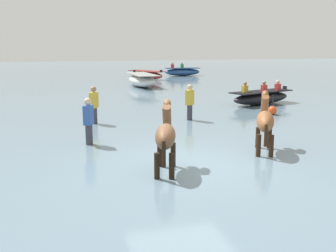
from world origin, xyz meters
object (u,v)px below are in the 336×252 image
object	(u,v)px
boat_mid_channel	(261,97)
person_onlooker_left	(190,105)
boat_distant_east	(142,80)
person_spectator_far	(94,108)
person_wading_close	(89,125)
channel_buoy	(272,110)
horse_lead_bay	(166,137)
horse_trailing_chestnut	(265,122)
boat_distant_west	(182,72)
boat_far_offshore	(147,75)

from	to	relation	value
boat_mid_channel	person_onlooker_left	distance (m)	5.32
boat_distant_east	person_spectator_far	size ratio (longest dim) A/B	2.47
person_onlooker_left	person_wading_close	bearing A→B (deg)	-144.62
person_spectator_far	channel_buoy	xyz separation A→B (m)	(6.98, -0.04, -0.38)
boat_mid_channel	horse_lead_bay	bearing A→B (deg)	-128.88
person_onlooker_left	horse_lead_bay	bearing A→B (deg)	-113.29
horse_trailing_chestnut	boat_distant_west	xyz separation A→B (m)	(5.36, 24.38, -0.44)
horse_lead_bay	person_onlooker_left	distance (m)	6.19
person_spectator_far	person_onlooker_left	world-z (taller)	same
boat_distant_east	boat_far_offshore	size ratio (longest dim) A/B	1.21
boat_distant_east	boat_mid_channel	bearing A→B (deg)	-67.27
boat_far_offshore	person_wading_close	distance (m)	20.74
horse_trailing_chestnut	channel_buoy	xyz separation A→B (m)	(3.04, 4.94, -0.60)
person_spectator_far	channel_buoy	distance (m)	6.99
boat_far_offshore	person_spectator_far	world-z (taller)	person_spectator_far
horse_lead_bay	person_spectator_far	world-z (taller)	horse_lead_bay
boat_mid_channel	horse_trailing_chestnut	bearing A→B (deg)	-117.56
boat_distant_west	boat_mid_channel	size ratio (longest dim) A/B	0.89
person_spectator_far	person_onlooker_left	xyz separation A→B (m)	(3.45, -0.24, 0.00)
horse_trailing_chestnut	boat_mid_channel	size ratio (longest dim) A/B	0.52
person_spectator_far	person_wading_close	size ratio (longest dim) A/B	1.00
horse_lead_bay	channel_buoy	size ratio (longest dim) A/B	2.30
boat_far_offshore	boat_mid_channel	size ratio (longest dim) A/B	0.95
boat_distant_east	person_onlooker_left	distance (m)	11.92
boat_distant_east	boat_mid_channel	xyz separation A→B (m)	(3.78, -9.02, -0.09)
boat_distant_west	person_wading_close	distance (m)	24.42
boat_distant_east	channel_buoy	size ratio (longest dim) A/B	5.06
horse_trailing_chestnut	channel_buoy	world-z (taller)	horse_trailing_chestnut
channel_buoy	person_spectator_far	bearing A→B (deg)	179.63
person_spectator_far	boat_far_offshore	bearing A→B (deg)	71.62
boat_mid_channel	person_wading_close	distance (m)	10.07
horse_lead_bay	person_spectator_far	bearing A→B (deg)	99.65
boat_distant_east	person_onlooker_left	xyz separation A→B (m)	(-0.69, -11.90, 0.15)
boat_far_offshore	boat_distant_east	bearing A→B (deg)	-105.73
person_spectator_far	person_onlooker_left	bearing A→B (deg)	-4.04
boat_distant_west	boat_far_offshore	bearing A→B (deg)	-145.39
person_onlooker_left	channel_buoy	size ratio (longest dim) A/B	2.05
person_onlooker_left	boat_far_offshore	bearing A→B (deg)	82.85
horse_lead_bay	boat_far_offshore	distance (m)	23.23
boat_distant_east	person_wading_close	size ratio (longest dim) A/B	2.47
boat_distant_east	horse_trailing_chestnut	bearing A→B (deg)	-90.69
boat_far_offshore	boat_mid_channel	xyz separation A→B (m)	(2.32, -14.20, -0.01)
horse_lead_bay	person_wading_close	xyz separation A→B (m)	(-1.43, 2.93, -0.22)
horse_trailing_chestnut	boat_far_offshore	size ratio (longest dim) A/B	0.55
boat_distant_west	person_wading_close	xyz separation A→B (m)	(-9.73, -22.40, 0.22)
boat_distant_east	person_onlooker_left	world-z (taller)	person_onlooker_left
boat_distant_east	boat_distant_west	bearing A→B (deg)	56.29
horse_lead_bay	person_wading_close	size ratio (longest dim) A/B	1.12
horse_trailing_chestnut	person_spectator_far	distance (m)	6.35
boat_mid_channel	channel_buoy	world-z (taller)	boat_mid_channel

